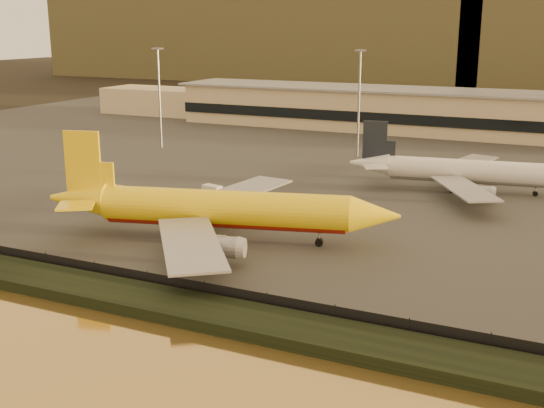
{
  "coord_description": "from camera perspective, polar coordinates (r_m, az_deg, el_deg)",
  "views": [
    {
      "loc": [
        40.36,
        -76.58,
        31.33
      ],
      "look_at": [
        -1.08,
        12.0,
        5.47
      ],
      "focal_mm": 45.0,
      "sensor_mm": 36.0,
      "label": 1
    }
  ],
  "objects": [
    {
      "name": "apron_light_masts",
      "position": [
        154.48,
        15.67,
        8.46
      ],
      "size": [
        152.2,
        12.2,
        25.4
      ],
      "color": "slate",
      "rests_on": "tarmac"
    },
    {
      "name": "gse_vehicle_yellow",
      "position": [
        114.18,
        8.1,
        -0.75
      ],
      "size": [
        3.67,
        1.87,
        1.6
      ],
      "primitive_type": "cube",
      "rotation": [
        0.0,
        0.0,
        -0.08
      ],
      "color": "yellow",
      "rests_on": "tarmac"
    },
    {
      "name": "embankment",
      "position": [
        78.21,
        -8.4,
        -8.41
      ],
      "size": [
        320.0,
        7.0,
        1.4
      ],
      "primitive_type": "cube",
      "color": "black",
      "rests_on": "ground"
    },
    {
      "name": "terminal_building",
      "position": [
        210.95,
        9.9,
        7.76
      ],
      "size": [
        202.0,
        25.0,
        12.6
      ],
      "color": "#C6B689",
      "rests_on": "tarmac"
    },
    {
      "name": "gse_vehicle_white",
      "position": [
        129.1,
        -5.02,
        1.19
      ],
      "size": [
        4.12,
        2.57,
        1.72
      ],
      "primitive_type": "cube",
      "rotation": [
        0.0,
        0.0,
        -0.24
      ],
      "color": "silver",
      "rests_on": "tarmac"
    },
    {
      "name": "perimeter_fence",
      "position": [
        81.08,
        -6.86,
        -7.04
      ],
      "size": [
        300.0,
        0.05,
        2.2
      ],
      "primitive_type": "cube",
      "color": "black",
      "rests_on": "tarmac"
    },
    {
      "name": "tarmac",
      "position": [
        179.01,
        11.69,
        4.46
      ],
      "size": [
        320.0,
        220.0,
        0.2
      ],
      "primitive_type": "cube",
      "color": "#2D2D2D",
      "rests_on": "ground"
    },
    {
      "name": "ground",
      "position": [
        92.06,
        -2.56,
        -5.1
      ],
      "size": [
        900.0,
        900.0,
        0.0
      ],
      "primitive_type": "plane",
      "color": "black",
      "rests_on": "ground"
    },
    {
      "name": "white_narrowbody_jet",
      "position": [
        135.31,
        15.95,
        2.61
      ],
      "size": [
        44.9,
        43.4,
        12.91
      ],
      "rotation": [
        0.0,
        0.0,
        0.15
      ],
      "color": "silver",
      "rests_on": "tarmac"
    },
    {
      "name": "distant_hills",
      "position": [
        421.04,
        17.27,
        14.18
      ],
      "size": [
        470.0,
        160.0,
        70.0
      ],
      "color": "brown",
      "rests_on": "ground"
    },
    {
      "name": "dhl_cargo_jet",
      "position": [
        100.43,
        -4.49,
        -0.48
      ],
      "size": [
        52.41,
        50.26,
        15.85
      ],
      "rotation": [
        0.0,
        0.0,
        0.26
      ],
      "color": "yellow",
      "rests_on": "tarmac"
    }
  ]
}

